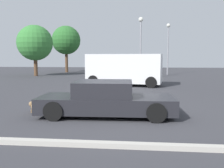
{
  "coord_description": "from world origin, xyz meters",
  "views": [
    {
      "loc": [
        0.75,
        -8.3,
        2.06
      ],
      "look_at": [
        -0.26,
        2.04,
        0.9
      ],
      "focal_mm": 38.82,
      "sensor_mm": 36.0,
      "label": 1
    }
  ],
  "objects": [
    {
      "name": "tree_back_center",
      "position": [
        -10.18,
        17.33,
        3.57
      ],
      "size": [
        3.84,
        3.84,
        5.51
      ],
      "color": "brown",
      "rests_on": "ground_plane"
    },
    {
      "name": "light_post_near",
      "position": [
        4.44,
        20.42,
        4.04
      ],
      "size": [
        0.44,
        0.44,
        5.88
      ],
      "color": "gray",
      "rests_on": "ground_plane"
    },
    {
      "name": "dog",
      "position": [
        -2.99,
        0.19,
        0.24
      ],
      "size": [
        0.53,
        0.49,
        0.4
      ],
      "rotation": [
        0.0,
        0.0,
        2.43
      ],
      "color": "olive",
      "rests_on": "ground_plane"
    },
    {
      "name": "ground_plane",
      "position": [
        0.0,
        0.0,
        0.0
      ],
      "size": [
        80.0,
        80.0,
        0.0
      ],
      "primitive_type": "plane",
      "color": "#38383D"
    },
    {
      "name": "parking_curb",
      "position": [
        0.0,
        -2.98,
        0.06
      ],
      "size": [
        9.1,
        0.2,
        0.12
      ],
      "primitive_type": "cube",
      "color": "#B7B2A8",
      "rests_on": "ground_plane"
    },
    {
      "name": "van_white",
      "position": [
        -0.07,
        9.25,
        1.22
      ],
      "size": [
        5.57,
        2.93,
        2.26
      ],
      "rotation": [
        0.0,
        0.0,
        -0.17
      ],
      "color": "white",
      "rests_on": "ground_plane"
    },
    {
      "name": "light_post_mid",
      "position": [
        1.18,
        14.54,
        3.93
      ],
      "size": [
        0.44,
        0.44,
        5.7
      ],
      "color": "gray",
      "rests_on": "ground_plane"
    },
    {
      "name": "sedan_foreground",
      "position": [
        -0.29,
        0.04,
        0.56
      ],
      "size": [
        4.75,
        2.0,
        1.22
      ],
      "rotation": [
        0.0,
        0.0,
        0.03
      ],
      "color": "#232328",
      "rests_on": "ground_plane"
    },
    {
      "name": "tree_back_left",
      "position": [
        -8.59,
        23.84,
        4.28
      ],
      "size": [
        3.81,
        3.81,
        6.21
      ],
      "color": "brown",
      "rests_on": "ground_plane"
    }
  ]
}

